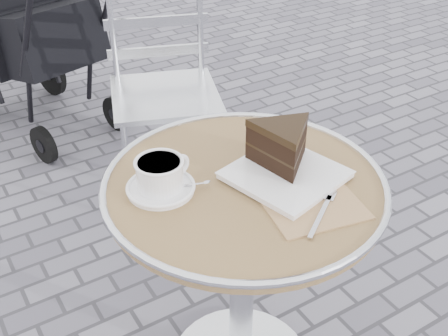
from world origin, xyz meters
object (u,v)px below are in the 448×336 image
cake_plate_set (284,152)px  bistro_chair (161,63)px  baby_stroller (27,36)px  cappuccino_set (161,177)px  cafe_table (243,232)px

cake_plate_set → bistro_chair: (0.17, 1.07, -0.20)m
bistro_chair → baby_stroller: size_ratio=0.85×
bistro_chair → baby_stroller: bearing=130.2°
bistro_chair → cappuccino_set: bearing=-95.7°
cafe_table → bistro_chair: bearing=75.2°
cappuccino_set → bistro_chair: (0.47, 0.98, -0.17)m
cake_plate_set → bistro_chair: bearing=66.5°
cappuccino_set → bistro_chair: bistro_chair is taller
baby_stroller → cake_plate_set: bearing=-100.7°
cafe_table → cappuccino_set: cappuccino_set is taller
baby_stroller → cafe_table: bearing=-103.7°
cafe_table → bistro_chair: size_ratio=0.77×
bistro_chair → baby_stroller: baby_stroller is taller
cafe_table → bistro_chair: (0.28, 1.06, 0.03)m
cappuccino_set → cake_plate_set: cake_plate_set is taller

